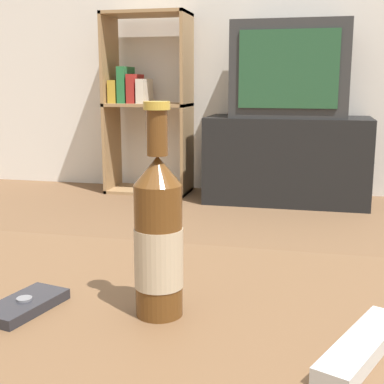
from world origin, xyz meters
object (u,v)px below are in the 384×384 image
(television, at_px, (290,70))
(remote_control, at_px, (362,346))
(tv_stand, at_px, (287,160))
(bookshelf, at_px, (144,101))
(beer_bottle, at_px, (158,238))
(cell_phone, at_px, (25,305))

(television, height_order, remote_control, television)
(television, xyz_separation_m, remote_control, (0.24, -2.70, -0.36))
(remote_control, bearing_deg, television, 118.56)
(tv_stand, distance_m, bookshelf, 1.01)
(tv_stand, relative_size, remote_control, 5.20)
(television, distance_m, bookshelf, 0.96)
(television, bearing_deg, tv_stand, 90.00)
(beer_bottle, height_order, remote_control, beer_bottle)
(television, xyz_separation_m, bookshelf, (-0.94, 0.09, -0.19))
(tv_stand, relative_size, television, 1.45)
(bookshelf, xyz_separation_m, remote_control, (1.18, -2.79, -0.17))
(tv_stand, xyz_separation_m, beer_bottle, (-0.01, -2.66, 0.27))
(tv_stand, height_order, beer_bottle, beer_bottle)
(bookshelf, xyz_separation_m, cell_phone, (0.75, -2.77, -0.17))
(bookshelf, bearing_deg, television, -5.56)
(bookshelf, height_order, cell_phone, bookshelf)
(television, distance_m, cell_phone, 2.71)
(television, distance_m, beer_bottle, 2.66)
(television, height_order, beer_bottle, television)
(beer_bottle, distance_m, remote_control, 0.27)
(cell_phone, bearing_deg, bookshelf, 117.68)
(television, relative_size, remote_control, 3.59)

